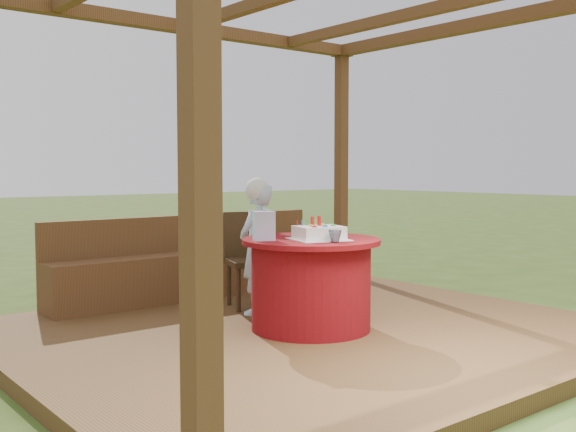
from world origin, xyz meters
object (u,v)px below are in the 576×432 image
object	(u,v)px
table	(311,283)
birthday_cake	(319,233)
gift_bag	(264,226)
elderly_woman	(258,245)
drinking_glass	(335,236)
bench	(196,270)
chair	(249,255)

from	to	relation	value
table	birthday_cake	size ratio (longest dim) A/B	2.23
birthday_cake	gift_bag	bearing A→B (deg)	148.92
elderly_woman	birthday_cake	bearing A→B (deg)	-91.00
elderly_woman	birthday_cake	xyz separation A→B (m)	(-0.01, -0.82, 0.17)
birthday_cake	drinking_glass	xyz separation A→B (m)	(-0.03, -0.21, -0.01)
gift_bag	drinking_glass	distance (m)	0.55
bench	elderly_woman	xyz separation A→B (m)	(0.00, -1.04, 0.34)
chair	drinking_glass	bearing A→B (deg)	-97.79
birthday_cake	gift_bag	xyz separation A→B (m)	(-0.37, 0.22, 0.06)
elderly_woman	drinking_glass	bearing A→B (deg)	-92.53
drinking_glass	bench	bearing A→B (deg)	88.76
drinking_glass	chair	bearing A→B (deg)	82.21
elderly_woman	gift_bag	size ratio (longest dim) A/B	5.34
elderly_woman	table	bearing A→B (deg)	-90.55
bench	chair	size ratio (longest dim) A/B	3.46
chair	gift_bag	xyz separation A→B (m)	(-0.52, -0.93, 0.35)
table	gift_bag	size ratio (longest dim) A/B	4.87
chair	drinking_glass	world-z (taller)	chair
gift_bag	elderly_woman	bearing A→B (deg)	79.08
table	chair	bearing A→B (deg)	81.97
table	gift_bag	distance (m)	0.61
birthday_cake	table	bearing A→B (deg)	85.85
table	chair	size ratio (longest dim) A/B	1.25
table	drinking_glass	xyz separation A→B (m)	(-0.04, -0.32, 0.40)
elderly_woman	drinking_glass	xyz separation A→B (m)	(-0.05, -1.04, 0.16)
elderly_woman	gift_bag	world-z (taller)	elderly_woman
gift_bag	bench	bearing A→B (deg)	98.35
table	elderly_woman	size ratio (longest dim) A/B	0.91
bench	drinking_glass	size ratio (longest dim) A/B	30.37
birthday_cake	chair	bearing A→B (deg)	82.32
chair	birthday_cake	distance (m)	1.20
table	gift_bag	xyz separation A→B (m)	(-0.37, 0.12, 0.46)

